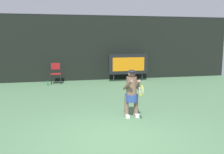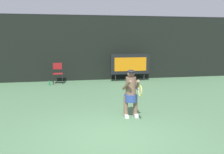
{
  "view_description": "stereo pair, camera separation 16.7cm",
  "coord_description": "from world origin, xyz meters",
  "px_view_note": "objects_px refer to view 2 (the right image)",
  "views": [
    {
      "loc": [
        -1.3,
        -5.59,
        2.36
      ],
      "look_at": [
        0.5,
        2.66,
        1.05
      ],
      "focal_mm": 40.06,
      "sensor_mm": 36.0,
      "label": 1
    },
    {
      "loc": [
        -1.14,
        -5.62,
        2.36
      ],
      "look_at": [
        0.5,
        2.66,
        1.05
      ],
      "focal_mm": 40.06,
      "sensor_mm": 36.0,
      "label": 2
    }
  ],
  "objects_px": {
    "tennis_player": "(131,92)",
    "tennis_racket": "(140,91)",
    "umpire_chair": "(58,72)",
    "water_bottle": "(49,83)",
    "scoreboard": "(130,64)"
  },
  "relations": [
    {
      "from": "water_bottle",
      "to": "tennis_player",
      "type": "bearing_deg",
      "value": -65.05
    },
    {
      "from": "scoreboard",
      "to": "tennis_racket",
      "type": "xyz_separation_m",
      "value": [
        -1.62,
        -6.92,
        0.0
      ]
    },
    {
      "from": "scoreboard",
      "to": "umpire_chair",
      "type": "bearing_deg",
      "value": -179.71
    },
    {
      "from": "tennis_player",
      "to": "tennis_racket",
      "type": "bearing_deg",
      "value": -84.49
    },
    {
      "from": "water_bottle",
      "to": "tennis_racket",
      "type": "xyz_separation_m",
      "value": [
        2.74,
        -6.43,
        0.82
      ]
    },
    {
      "from": "tennis_racket",
      "to": "tennis_player",
      "type": "bearing_deg",
      "value": 94.41
    },
    {
      "from": "tennis_player",
      "to": "water_bottle",
      "type": "bearing_deg",
      "value": 114.95
    },
    {
      "from": "umpire_chair",
      "to": "water_bottle",
      "type": "xyz_separation_m",
      "value": [
        -0.42,
        -0.48,
        -0.5
      ]
    },
    {
      "from": "umpire_chair",
      "to": "tennis_racket",
      "type": "distance_m",
      "value": 7.29
    },
    {
      "from": "scoreboard",
      "to": "water_bottle",
      "type": "relative_size",
      "value": 8.3
    },
    {
      "from": "scoreboard",
      "to": "umpire_chair",
      "type": "height_order",
      "value": "scoreboard"
    },
    {
      "from": "scoreboard",
      "to": "water_bottle",
      "type": "xyz_separation_m",
      "value": [
        -4.36,
        -0.5,
        -0.82
      ]
    },
    {
      "from": "water_bottle",
      "to": "tennis_racket",
      "type": "bearing_deg",
      "value": -66.91
    },
    {
      "from": "scoreboard",
      "to": "tennis_player",
      "type": "height_order",
      "value": "scoreboard"
    },
    {
      "from": "water_bottle",
      "to": "tennis_player",
      "type": "xyz_separation_m",
      "value": [
        2.67,
        -5.75,
        0.66
      ]
    }
  ]
}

